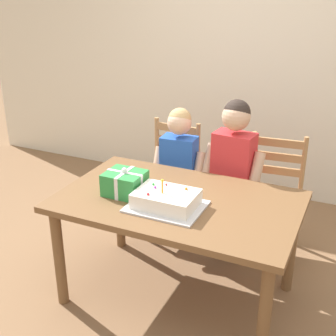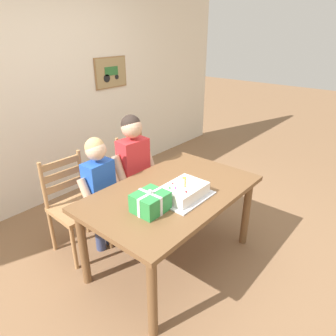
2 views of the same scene
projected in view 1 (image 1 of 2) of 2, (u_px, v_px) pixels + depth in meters
ground_plane at (177, 295)px, 3.03m from camera, size 20.00×20.00×0.00m
back_wall at (261, 60)px, 4.10m from camera, size 6.40×0.11×2.60m
dining_table at (178, 212)px, 2.78m from camera, size 1.48×0.92×0.73m
birthday_cake at (166, 200)px, 2.62m from camera, size 0.44×0.34×0.19m
gift_box_red_large at (125, 183)px, 2.79m from camera, size 0.24×0.22×0.18m
chair_left at (169, 178)px, 3.69m from camera, size 0.44×0.44×0.92m
chair_right at (272, 197)px, 3.36m from camera, size 0.46×0.46×0.92m
child_older at (233, 165)px, 3.20m from camera, size 0.46×0.27×1.23m
child_younger at (179, 165)px, 3.39m from camera, size 0.41×0.24×1.12m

